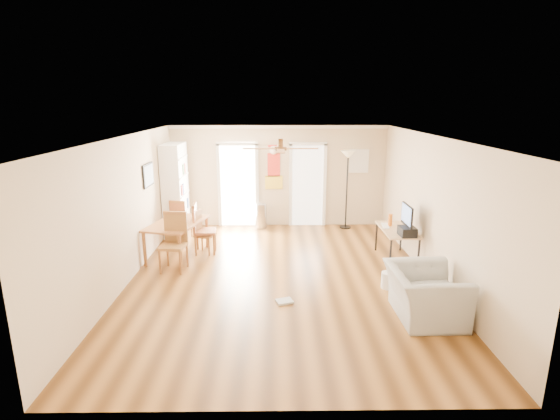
{
  "coord_description": "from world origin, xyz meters",
  "views": [
    {
      "loc": [
        -0.09,
        -7.34,
        3.19
      ],
      "look_at": [
        0.0,
        0.6,
        1.15
      ],
      "focal_mm": 27.28,
      "sensor_mm": 36.0,
      "label": 1
    }
  ],
  "objects_px": {
    "bookshelf": "(175,190)",
    "wastebasket_b": "(403,269)",
    "dining_chair_near": "(173,243)",
    "dining_chair_right_b": "(205,228)",
    "dining_chair_far": "(182,219)",
    "armchair": "(425,294)",
    "dining_chair_right_a": "(205,233)",
    "printer": "(407,231)",
    "computer_desk": "(396,245)",
    "trash_can": "(261,216)",
    "wastebasket_a": "(388,280)",
    "dining_table": "(178,239)",
    "torchiere_lamp": "(347,190)"
  },
  "relations": [
    {
      "from": "trash_can",
      "to": "computer_desk",
      "type": "bearing_deg",
      "value": -38.93
    },
    {
      "from": "bookshelf",
      "to": "dining_chair_near",
      "type": "bearing_deg",
      "value": -99.03
    },
    {
      "from": "dining_chair_far",
      "to": "computer_desk",
      "type": "height_order",
      "value": "dining_chair_far"
    },
    {
      "from": "dining_table",
      "to": "dining_chair_far",
      "type": "relative_size",
      "value": 1.54
    },
    {
      "from": "printer",
      "to": "torchiere_lamp",
      "type": "bearing_deg",
      "value": 102.43
    },
    {
      "from": "dining_chair_far",
      "to": "armchair",
      "type": "xyz_separation_m",
      "value": [
        4.46,
        -3.86,
        -0.1
      ]
    },
    {
      "from": "dining_chair_far",
      "to": "wastebasket_a",
      "type": "xyz_separation_m",
      "value": [
        4.2,
        -2.81,
        -0.34
      ]
    },
    {
      "from": "wastebasket_b",
      "to": "armchair",
      "type": "relative_size",
      "value": 0.28
    },
    {
      "from": "dining_chair_near",
      "to": "trash_can",
      "type": "xyz_separation_m",
      "value": [
        1.59,
        2.81,
        -0.24
      ]
    },
    {
      "from": "bookshelf",
      "to": "wastebasket_b",
      "type": "distance_m",
      "value": 5.61
    },
    {
      "from": "trash_can",
      "to": "armchair",
      "type": "xyz_separation_m",
      "value": [
        2.61,
        -4.71,
        0.06
      ]
    },
    {
      "from": "dining_chair_far",
      "to": "printer",
      "type": "height_order",
      "value": "dining_chair_far"
    },
    {
      "from": "dining_table",
      "to": "printer",
      "type": "relative_size",
      "value": 4.29
    },
    {
      "from": "dining_chair_right_a",
      "to": "wastebasket_a",
      "type": "distance_m",
      "value": 3.95
    },
    {
      "from": "dining_chair_right_b",
      "to": "dining_chair_right_a",
      "type": "bearing_deg",
      "value": 175.85
    },
    {
      "from": "dining_chair_right_a",
      "to": "torchiere_lamp",
      "type": "relative_size",
      "value": 0.46
    },
    {
      "from": "dining_chair_right_a",
      "to": "wastebasket_b",
      "type": "xyz_separation_m",
      "value": [
        3.87,
        -1.39,
        -0.29
      ]
    },
    {
      "from": "dining_chair_far",
      "to": "wastebasket_b",
      "type": "distance_m",
      "value": 5.17
    },
    {
      "from": "dining_chair_near",
      "to": "printer",
      "type": "bearing_deg",
      "value": 7.91
    },
    {
      "from": "dining_chair_right_b",
      "to": "wastebasket_b",
      "type": "relative_size",
      "value": 3.25
    },
    {
      "from": "dining_chair_right_b",
      "to": "trash_can",
      "type": "bearing_deg",
      "value": -36.38
    },
    {
      "from": "dining_chair_right_a",
      "to": "armchair",
      "type": "bearing_deg",
      "value": -110.7
    },
    {
      "from": "wastebasket_b",
      "to": "dining_chair_far",
      "type": "bearing_deg",
      "value": 152.52
    },
    {
      "from": "wastebasket_a",
      "to": "wastebasket_b",
      "type": "relative_size",
      "value": 0.85
    },
    {
      "from": "bookshelf",
      "to": "dining_chair_right_a",
      "type": "xyz_separation_m",
      "value": [
        0.91,
        -1.39,
        -0.66
      ]
    },
    {
      "from": "dining_table",
      "to": "wastebasket_b",
      "type": "distance_m",
      "value": 4.59
    },
    {
      "from": "dining_chair_far",
      "to": "wastebasket_b",
      "type": "bearing_deg",
      "value": 166.24
    },
    {
      "from": "bookshelf",
      "to": "armchair",
      "type": "xyz_separation_m",
      "value": [
        4.66,
        -4.26,
        -0.73
      ]
    },
    {
      "from": "armchair",
      "to": "dining_chair_far",
      "type": "bearing_deg",
      "value": 48.05
    },
    {
      "from": "dining_table",
      "to": "dining_chair_right_b",
      "type": "bearing_deg",
      "value": 19.42
    },
    {
      "from": "trash_can",
      "to": "dining_chair_near",
      "type": "bearing_deg",
      "value": -119.48
    },
    {
      "from": "bookshelf",
      "to": "wastebasket_a",
      "type": "xyz_separation_m",
      "value": [
        4.4,
        -3.21,
        -0.97
      ]
    },
    {
      "from": "dining_chair_right_b",
      "to": "wastebasket_a",
      "type": "height_order",
      "value": "dining_chair_right_b"
    },
    {
      "from": "bookshelf",
      "to": "computer_desk",
      "type": "distance_m",
      "value": 5.29
    },
    {
      "from": "computer_desk",
      "to": "dining_chair_far",
      "type": "bearing_deg",
      "value": 162.71
    },
    {
      "from": "dining_chair_far",
      "to": "dining_table",
      "type": "bearing_deg",
      "value": 111.56
    },
    {
      "from": "dining_chair_right_b",
      "to": "dining_chair_far",
      "type": "distance_m",
      "value": 1.2
    },
    {
      "from": "dining_table",
      "to": "printer",
      "type": "xyz_separation_m",
      "value": [
        4.6,
        -0.76,
        0.39
      ]
    },
    {
      "from": "dining_chair_near",
      "to": "wastebasket_b",
      "type": "xyz_separation_m",
      "value": [
        4.33,
        -0.41,
        -0.39
      ]
    },
    {
      "from": "dining_chair_right_b",
      "to": "torchiere_lamp",
      "type": "distance_m",
      "value": 3.82
    },
    {
      "from": "wastebasket_a",
      "to": "dining_table",
      "type": "bearing_deg",
      "value": 157.71
    },
    {
      "from": "bookshelf",
      "to": "dining_chair_near",
      "type": "height_order",
      "value": "bookshelf"
    },
    {
      "from": "printer",
      "to": "dining_table",
      "type": "bearing_deg",
      "value": 168.43
    },
    {
      "from": "dining_chair_right_b",
      "to": "printer",
      "type": "distance_m",
      "value": 4.17
    },
    {
      "from": "dining_chair_far",
      "to": "armchair",
      "type": "relative_size",
      "value": 0.82
    },
    {
      "from": "computer_desk",
      "to": "torchiere_lamp",
      "type": "bearing_deg",
      "value": 105.99
    },
    {
      "from": "dining_chair_right_b",
      "to": "computer_desk",
      "type": "distance_m",
      "value": 4.03
    },
    {
      "from": "torchiere_lamp",
      "to": "printer",
      "type": "xyz_separation_m",
      "value": [
        0.72,
        -2.76,
        -0.24
      ]
    },
    {
      "from": "bookshelf",
      "to": "dining_chair_far",
      "type": "height_order",
      "value": "bookshelf"
    },
    {
      "from": "dining_chair_near",
      "to": "computer_desk",
      "type": "relative_size",
      "value": 0.9
    }
  ]
}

